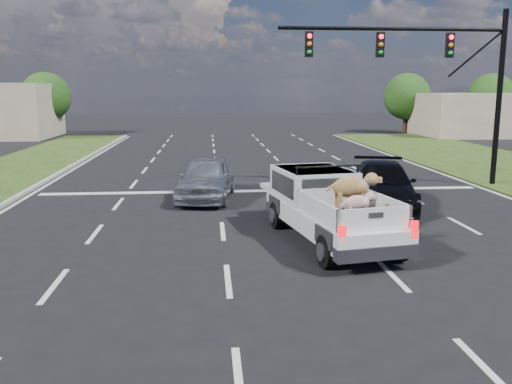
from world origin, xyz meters
The scene contains 10 objects.
ground centered at (0.00, 0.00, 0.00)m, with size 160.00×160.00×0.00m, color black.
road_markings centered at (0.00, 6.56, 0.01)m, with size 17.75×60.00×0.01m.
traffic_signal centered at (7.20, 10.50, 4.73)m, with size 9.11×0.31×7.00m.
building_right centered at (22.00, 34.00, 1.80)m, with size 12.00×7.00×3.60m, color #BEAC91.
tree_far_c centered at (-16.00, 38.00, 3.29)m, with size 4.20×4.20×5.40m.
tree_far_d centered at (16.00, 38.00, 3.29)m, with size 4.20×4.20×5.40m.
tree_far_e centered at (24.00, 38.00, 3.29)m, with size 4.20×4.20×5.40m.
pickup_truck centered at (0.95, 2.85, 0.93)m, with size 2.79×5.52×1.98m.
silver_sedan centered at (-2.20, 8.67, 0.76)m, with size 1.80×4.48×1.53m, color silver.
black_coupe centered at (3.64, 6.66, 0.74)m, with size 2.08×5.11×1.48m, color black.
Camera 1 is at (-2.11, -10.68, 3.88)m, focal length 38.00 mm.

